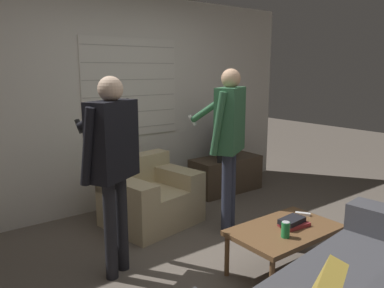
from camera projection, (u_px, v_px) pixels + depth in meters
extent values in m
plane|color=#665B51|center=(234.00, 270.00, 3.17)|extent=(16.00, 16.00, 0.00)
cube|color=silver|center=(121.00, 103.00, 4.52)|extent=(5.20, 0.06, 2.55)
cube|color=silver|center=(131.00, 88.00, 4.52)|extent=(1.26, 0.02, 1.17)
cube|color=#A4A099|center=(133.00, 128.00, 4.61)|extent=(1.23, 0.00, 0.01)
cube|color=#A4A099|center=(132.00, 112.00, 4.57)|extent=(1.23, 0.00, 0.01)
cube|color=#A4A099|center=(132.00, 96.00, 4.53)|extent=(1.23, 0.00, 0.01)
cube|color=#A4A099|center=(131.00, 80.00, 4.49)|extent=(1.23, 0.00, 0.01)
cube|color=#A4A099|center=(131.00, 63.00, 4.46)|extent=(1.23, 0.00, 0.01)
cube|color=#A4A099|center=(130.00, 46.00, 4.42)|extent=(1.23, 0.00, 0.01)
cube|color=#C6B289|center=(152.00, 206.00, 4.10)|extent=(1.04, 0.93, 0.39)
cube|color=#C6B289|center=(134.00, 170.00, 4.23)|extent=(0.93, 0.36, 0.33)
cube|color=#C6B289|center=(173.00, 175.00, 4.29)|extent=(0.38, 0.80, 0.18)
cube|color=#C6B289|center=(126.00, 189.00, 3.81)|extent=(0.38, 0.80, 0.18)
cube|color=brown|center=(285.00, 230.00, 3.08)|extent=(0.92, 0.56, 0.04)
cylinder|color=brown|center=(227.00, 256.00, 3.06)|extent=(0.04, 0.04, 0.35)
cylinder|color=brown|center=(292.00, 230.00, 3.55)|extent=(0.04, 0.04, 0.35)
cylinder|color=brown|center=(272.00, 282.00, 2.69)|extent=(0.04, 0.04, 0.35)
cylinder|color=brown|center=(338.00, 249.00, 3.18)|extent=(0.04, 0.04, 0.35)
cube|color=#4C3D2D|center=(226.00, 174.00, 5.21)|extent=(0.99, 0.45, 0.48)
cube|color=black|center=(226.00, 139.00, 5.11)|extent=(0.60, 0.61, 0.52)
cube|color=black|center=(219.00, 139.00, 5.12)|extent=(0.40, 0.41, 0.43)
cylinder|color=black|center=(110.00, 231.00, 2.98)|extent=(0.10, 0.10, 0.82)
cylinder|color=black|center=(122.00, 223.00, 3.12)|extent=(0.10, 0.10, 0.82)
cube|color=black|center=(113.00, 140.00, 2.91)|extent=(0.48, 0.39, 0.62)
sphere|color=beige|center=(110.00, 89.00, 2.83)|extent=(0.20, 0.20, 0.20)
cylinder|color=black|center=(88.00, 147.00, 2.72)|extent=(0.14, 0.17, 0.59)
cylinder|color=black|center=(103.00, 115.00, 3.20)|extent=(0.33, 0.53, 0.30)
cube|color=black|center=(79.00, 126.00, 3.33)|extent=(0.07, 0.08, 0.13)
cylinder|color=#33384C|center=(226.00, 194.00, 3.79)|extent=(0.10, 0.10, 0.86)
cylinder|color=#33384C|center=(231.00, 190.00, 3.93)|extent=(0.10, 0.10, 0.86)
cube|color=#336642|center=(230.00, 120.00, 3.72)|extent=(0.48, 0.40, 0.64)
sphere|color=tan|center=(231.00, 78.00, 3.64)|extent=(0.19, 0.19, 0.19)
cylinder|color=#336642|center=(218.00, 124.00, 3.51)|extent=(0.14, 0.17, 0.61)
cylinder|color=#336642|center=(214.00, 105.00, 4.00)|extent=(0.34, 0.50, 0.41)
cube|color=white|center=(192.00, 120.00, 4.13)|extent=(0.08, 0.10, 0.12)
cube|color=maroon|center=(294.00, 224.00, 3.11)|extent=(0.25, 0.17, 0.03)
cube|color=black|center=(292.00, 220.00, 3.10)|extent=(0.23, 0.15, 0.04)
cylinder|color=#238E47|center=(286.00, 230.00, 2.90)|extent=(0.07, 0.07, 0.12)
cylinder|color=silver|center=(286.00, 222.00, 2.88)|extent=(0.06, 0.06, 0.00)
cube|color=white|center=(303.00, 214.00, 3.34)|extent=(0.11, 0.13, 0.02)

